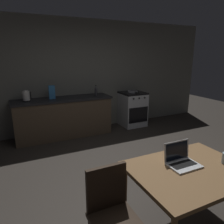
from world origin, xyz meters
name	(u,v)px	position (x,y,z in m)	size (l,w,h in m)	color
ground_plane	(142,181)	(0.00, 0.00, 0.00)	(12.00, 12.00, 0.00)	#2D2823
back_wall	(94,76)	(0.30, 2.68, 1.31)	(6.40, 0.10, 2.63)	slate
kitchen_counter	(64,117)	(-0.60, 2.33, 0.44)	(2.16, 0.64, 0.88)	#4C3D2D
stove_oven	(132,109)	(1.21, 2.33, 0.44)	(0.60, 0.62, 0.88)	#B7BABF
dining_table	(190,175)	(-0.06, -0.92, 0.64)	(1.18, 0.88, 0.71)	brown
chair	(111,210)	(-0.91, -0.88, 0.50)	(0.40, 0.40, 0.87)	#2D2116
laptop	(182,161)	(-0.09, -0.82, 0.76)	(0.32, 0.25, 0.23)	silver
electric_kettle	(26,96)	(-1.34, 2.33, 0.99)	(0.17, 0.15, 0.23)	black
bottle	(96,91)	(0.18, 2.28, 1.00)	(0.07, 0.07, 0.25)	#2D2D33
frying_pan	(133,91)	(1.20, 2.30, 0.91)	(0.26, 0.43, 0.05)	gray
cereal_box	(52,92)	(-0.82, 2.35, 1.03)	(0.13, 0.05, 0.29)	#3372B2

